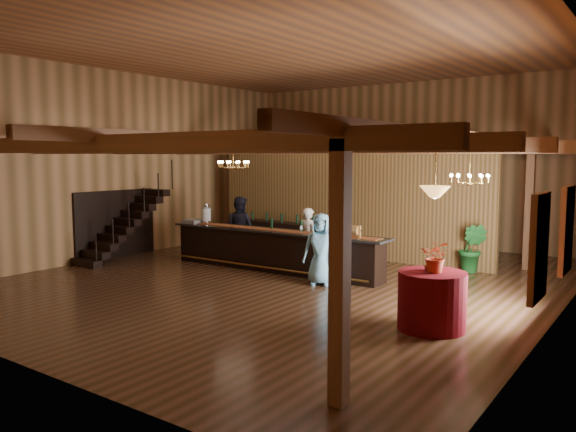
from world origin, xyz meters
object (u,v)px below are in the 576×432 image
Objects in this scene: chandelier_right at (469,178)px; round_table at (432,301)px; tasting_bar at (274,250)px; floor_plant at (472,248)px; backbar_shelf at (289,238)px; guest at (321,249)px; raffle_drum at (354,230)px; beverage_dispenser at (206,214)px; pendant_lamp at (435,192)px; bartender at (309,238)px; chandelier_left at (233,164)px; staff_second at (239,228)px.

round_table is at bearing -85.86° from chandelier_right.
floor_plant is at bearing 31.52° from tasting_bar.
floor_plant is at bearing 104.54° from chandelier_right.
guest is at bearing -43.55° from backbar_shelf.
backbar_shelf is at bearing 113.15° from guest.
round_table is at bearing -40.61° from raffle_drum.
backbar_shelf is 1.97× the size of guest.
beverage_dispenser is 0.47× the size of floor_plant.
bartender is at bearing 144.78° from pendant_lamp.
round_table is at bearing -49.21° from guest.
tasting_bar is at bearing 29.73° from chandelier_left.
tasting_bar is 1.04m from bartender.
chandelier_right is 7.14m from staff_second.
bartender reaches higher than floor_plant.
chandelier_left is 0.43× the size of staff_second.
floor_plant is (4.36, 2.73, 0.09)m from tasting_bar.
raffle_drum is 3.44m from floor_plant.
pendant_lamp is (6.49, -4.96, 1.93)m from backbar_shelf.
guest is at bearing 152.12° from pendant_lamp.
chandelier_left is at bearing 162.40° from pendant_lamp.
raffle_drum is (4.83, -0.06, -0.11)m from beverage_dispenser.
round_table is (7.69, -2.51, -0.86)m from beverage_dispenser.
beverage_dispenser is 1.06m from staff_second.
beverage_dispenser is 0.75× the size of chandelier_right.
backbar_shelf is at bearing -24.24° from bartender.
round_table is 5.76m from bartender.
bartender is (-1.84, 0.86, -0.44)m from raffle_drum.
backbar_shelf is at bearing 142.62° from round_table.
guest is (1.33, -1.53, 0.03)m from bartender.
round_table reaches higher than backbar_shelf.
chandelier_left is 1.00× the size of chandelier_right.
pendant_lamp is at bearing -80.23° from floor_plant.
staff_second reaches higher than beverage_dispenser.
guest is at bearing 152.12° from round_table.
chandelier_right is at bearing -75.46° from floor_plant.
bartender is at bearing 174.55° from staff_second.
staff_second is (-7.07, 3.25, -1.48)m from pendant_lamp.
chandelier_right reaches higher than floor_plant.
pendant_lamp is at bearing -18.09° from beverage_dispenser.
tasting_bar is at bearing -61.59° from backbar_shelf.
staff_second reaches higher than raffle_drum.
raffle_drum is at bearing 139.39° from pendant_lamp.
backbar_shelf is (-3.63, 2.51, -0.79)m from raffle_drum.
round_table is 7.80m from staff_second.
raffle_drum is at bearing 8.50° from chandelier_left.
round_table is 0.69× the size of guest.
pendant_lamp reaches higher than guest.
backbar_shelf is 4.14× the size of chandelier_right.
pendant_lamp is 0.53× the size of guest.
round_table is 1.47× the size of chandelier_left.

